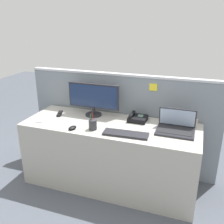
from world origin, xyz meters
TOP-DOWN VIEW (x-y plane):
  - ground_plane at (0.00, 0.00)m, footprint 10.00×10.00m
  - desk at (0.00, 0.00)m, footprint 1.86×0.67m
  - cubicle_divider at (0.00, 0.38)m, footprint 2.27×0.07m
  - desktop_monitor at (-0.27, 0.19)m, footprint 0.60×0.19m
  - laptop at (0.67, 0.06)m, footprint 0.37×0.28m
  - desk_phone at (0.24, 0.19)m, footprint 0.19×0.19m
  - keyboard_main at (0.23, -0.20)m, footprint 0.44×0.16m
  - computer_mouse_right_hand at (-0.32, -0.25)m, footprint 0.08×0.11m
  - pen_cup at (-0.12, -0.18)m, footprint 0.08×0.08m
  - cell_phone_silver_slab at (-0.76, -0.15)m, footprint 0.11×0.15m
  - tv_remote at (-0.65, 0.08)m, footprint 0.10×0.17m

SIDE VIEW (x-z plane):
  - ground_plane at x=0.00m, z-range 0.00..0.00m
  - desk at x=0.00m, z-range 0.00..0.73m
  - cubicle_divider at x=0.00m, z-range 0.00..1.19m
  - cell_phone_silver_slab at x=-0.76m, z-range 0.73..0.74m
  - tv_remote at x=-0.65m, z-range 0.73..0.75m
  - keyboard_main at x=0.23m, z-range 0.73..0.75m
  - computer_mouse_right_hand at x=-0.32m, z-range 0.73..0.76m
  - desk_phone at x=0.24m, z-range 0.71..0.80m
  - laptop at x=0.67m, z-range 0.67..0.88m
  - pen_cup at x=-0.12m, z-range 0.69..0.87m
  - desktop_monitor at x=-0.27m, z-range 0.75..1.12m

